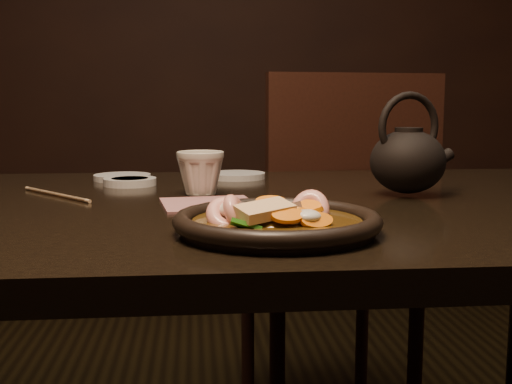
{
  "coord_description": "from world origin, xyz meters",
  "views": [
    {
      "loc": [
        -0.06,
        -1.04,
        0.91
      ],
      "look_at": [
        0.02,
        -0.25,
        0.8
      ],
      "focal_mm": 45.0,
      "sensor_mm": 36.0,
      "label": 1
    }
  ],
  "objects": [
    {
      "name": "wall_back",
      "position": [
        0.0,
        3.0,
        1.4
      ],
      "size": [
        5.0,
        0.02,
        2.8
      ],
      "primitive_type": "cube",
      "color": "black",
      "rests_on": "floor"
    },
    {
      "name": "soy_dish",
      "position": [
        -0.18,
        0.22,
        0.76
      ],
      "size": [
        0.1,
        0.1,
        0.01
      ],
      "primitive_type": "cylinder",
      "color": "silver",
      "rests_on": "table"
    },
    {
      "name": "napkin",
      "position": [
        -0.04,
        -0.04,
        0.75
      ],
      "size": [
        0.16,
        0.16,
        0.0
      ],
      "primitive_type": "cube",
      "rotation": [
        0.0,
        0.0,
        0.13
      ],
      "color": "#985F5D",
      "rests_on": "table"
    },
    {
      "name": "chopsticks",
      "position": [
        -0.3,
        0.08,
        0.75
      ],
      "size": [
        0.15,
        0.18,
        0.01
      ],
      "rotation": [
        0.0,
        0.0,
        0.68
      ],
      "color": "tan",
      "rests_on": "table"
    },
    {
      "name": "teapot",
      "position": [
        0.31,
        0.03,
        0.82
      ],
      "size": [
        0.16,
        0.13,
        0.18
      ],
      "rotation": [
        0.0,
        0.0,
        0.29
      ],
      "color": "black",
      "rests_on": "table"
    },
    {
      "name": "saucer_right",
      "position": [
        0.03,
        0.31,
        0.76
      ],
      "size": [
        0.12,
        0.12,
        0.01
      ],
      "primitive_type": "cylinder",
      "color": "silver",
      "rests_on": "table"
    },
    {
      "name": "plate",
      "position": [
        0.04,
        -0.27,
        0.76
      ],
      "size": [
        0.26,
        0.26,
        0.03
      ],
      "color": "black",
      "rests_on": "table"
    },
    {
      "name": "tea_cup",
      "position": [
        -0.05,
        0.07,
        0.79
      ],
      "size": [
        0.09,
        0.08,
        0.08
      ],
      "primitive_type": "imported",
      "rotation": [
        0.0,
        0.0,
        0.09
      ],
      "color": "beige",
      "rests_on": "table"
    },
    {
      "name": "table",
      "position": [
        0.0,
        0.0,
        0.67
      ],
      "size": [
        1.6,
        0.9,
        0.75
      ],
      "color": "black",
      "rests_on": "floor"
    },
    {
      "name": "stirfry",
      "position": [
        0.04,
        -0.27,
        0.77
      ],
      "size": [
        0.17,
        0.16,
        0.05
      ],
      "color": "#3D280B",
      "rests_on": "plate"
    },
    {
      "name": "saucer_left",
      "position": [
        -0.21,
        0.31,
        0.76
      ],
      "size": [
        0.12,
        0.12,
        0.01
      ],
      "primitive_type": "cylinder",
      "color": "silver",
      "rests_on": "table"
    },
    {
      "name": "chair",
      "position": [
        0.31,
        0.61,
        0.53
      ],
      "size": [
        0.51,
        0.51,
        0.98
      ],
      "rotation": [
        0.0,
        0.0,
        3.26
      ],
      "color": "black",
      "rests_on": "floor"
    }
  ]
}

